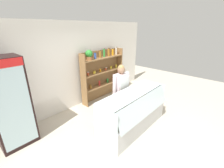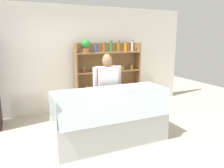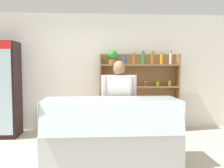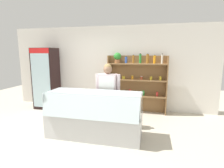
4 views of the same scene
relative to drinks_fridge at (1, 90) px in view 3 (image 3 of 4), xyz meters
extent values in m
plane|color=beige|center=(2.02, -1.58, -1.00)|extent=(12.00, 12.00, 0.00)
cube|color=white|center=(2.02, 0.52, 0.35)|extent=(6.80, 0.10, 2.70)
cube|color=black|center=(0.00, 0.01, 0.00)|extent=(0.73, 0.58, 2.01)
cylinder|color=orange|center=(0.08, -0.22, -0.66)|extent=(0.06, 0.06, 0.19)
cylinder|color=#3356B2|center=(0.23, -0.22, -0.65)|extent=(0.06, 0.06, 0.21)
cylinder|color=orange|center=(0.08, -0.22, -0.13)|extent=(0.06, 0.06, 0.18)
cylinder|color=#9E6623|center=(0.23, -0.22, -0.14)|extent=(0.06, 0.06, 0.16)
cylinder|color=#2D8C38|center=(0.20, -0.22, 0.41)|extent=(0.07, 0.07, 0.17)
cube|color=olive|center=(2.99, 0.35, -0.12)|extent=(1.80, 0.02, 1.77)
cube|color=olive|center=(2.11, 0.21, -0.12)|extent=(0.03, 0.28, 1.77)
cube|color=olive|center=(3.88, 0.21, -0.12)|extent=(0.03, 0.28, 1.77)
cube|color=olive|center=(2.99, 0.21, -0.47)|extent=(1.74, 0.28, 0.04)
cube|color=olive|center=(2.99, 0.21, 0.02)|extent=(1.74, 0.28, 0.04)
cube|color=olive|center=(2.99, 0.21, 0.52)|extent=(1.74, 0.28, 0.04)
cylinder|color=#996038|center=(2.38, 0.21, 0.59)|extent=(0.17, 0.17, 0.11)
sphere|color=#2C862D|center=(2.38, 0.21, 0.74)|extent=(0.23, 0.23, 0.23)
cylinder|color=#3356B2|center=(2.65, 0.23, 0.63)|extent=(0.08, 0.08, 0.19)
cylinder|color=black|center=(2.65, 0.21, 0.73)|extent=(0.05, 0.05, 0.02)
cylinder|color=#9E6623|center=(2.87, 0.23, 0.65)|extent=(0.06, 0.06, 0.24)
cylinder|color=black|center=(2.87, 0.21, 0.78)|extent=(0.04, 0.04, 0.02)
cylinder|color=#2D8C38|center=(3.08, 0.24, 0.67)|extent=(0.07, 0.07, 0.28)
cylinder|color=black|center=(3.08, 0.21, 0.82)|extent=(0.04, 0.04, 0.02)
cylinder|color=#9E6623|center=(3.29, 0.22, 0.67)|extent=(0.08, 0.08, 0.27)
cylinder|color=black|center=(3.29, 0.21, 0.81)|extent=(0.05, 0.05, 0.02)
cylinder|color=orange|center=(3.50, 0.21, 0.65)|extent=(0.07, 0.07, 0.23)
cylinder|color=black|center=(3.50, 0.21, 0.78)|extent=(0.04, 0.04, 0.02)
cylinder|color=silver|center=(3.71, 0.24, 0.67)|extent=(0.06, 0.06, 0.27)
cylinder|color=black|center=(3.71, 0.21, 0.81)|extent=(0.04, 0.04, 0.02)
cylinder|color=#BF4C2D|center=(2.31, 0.22, 0.09)|extent=(0.08, 0.08, 0.11)
cylinder|color=silver|center=(2.31, 0.21, 0.15)|extent=(0.08, 0.08, 0.01)
cylinder|color=yellow|center=(2.58, 0.23, 0.08)|extent=(0.09, 0.09, 0.09)
cylinder|color=gold|center=(2.58, 0.21, 0.13)|extent=(0.09, 0.09, 0.01)
cylinder|color=orange|center=(2.86, 0.22, 0.09)|extent=(0.07, 0.07, 0.10)
cylinder|color=gold|center=(2.86, 0.21, 0.15)|extent=(0.07, 0.07, 0.01)
cylinder|color=#BF4C2D|center=(3.13, 0.23, 0.08)|extent=(0.07, 0.07, 0.09)
cylinder|color=silver|center=(3.13, 0.21, 0.14)|extent=(0.07, 0.07, 0.01)
cylinder|color=yellow|center=(3.42, 0.23, 0.09)|extent=(0.08, 0.08, 0.10)
cylinder|color=gold|center=(3.42, 0.21, 0.14)|extent=(0.08, 0.08, 0.01)
cylinder|color=yellow|center=(3.69, 0.21, 0.09)|extent=(0.07, 0.07, 0.11)
cylinder|color=gold|center=(3.69, 0.21, 0.15)|extent=(0.07, 0.07, 0.01)
cube|color=#9E6623|center=(2.37, 0.21, -0.38)|extent=(0.06, 0.04, 0.15)
cube|color=red|center=(2.79, 0.21, -0.37)|extent=(0.05, 0.04, 0.18)
cube|color=#2D8C38|center=(3.20, 0.21, -0.38)|extent=(0.07, 0.05, 0.16)
cube|color=red|center=(3.62, 0.21, -0.39)|extent=(0.06, 0.05, 0.13)
cube|color=silver|center=(2.24, -1.63, -0.73)|extent=(2.06, 0.72, 0.55)
cube|color=white|center=(2.24, -1.63, -0.43)|extent=(2.00, 0.66, 0.03)
cube|color=silver|center=(2.24, -1.98, -0.23)|extent=(2.02, 0.16, 0.47)
cube|color=silver|center=(2.24, -1.58, 0.00)|extent=(2.02, 0.56, 0.01)
cube|color=silver|center=(1.22, -1.63, -0.23)|extent=(0.01, 0.68, 0.45)
cube|color=silver|center=(3.26, -1.63, -0.23)|extent=(0.01, 0.68, 0.45)
cube|color=beige|center=(1.39, -1.55, -0.39)|extent=(0.16, 0.14, 0.05)
cube|color=white|center=(1.39, -1.76, -0.39)|extent=(0.05, 0.03, 0.02)
cube|color=beige|center=(1.63, -1.55, -0.40)|extent=(0.16, 0.11, 0.04)
cube|color=white|center=(1.63, -1.76, -0.39)|extent=(0.05, 0.03, 0.02)
cube|color=tan|center=(1.87, -1.55, -0.40)|extent=(0.16, 0.11, 0.04)
cube|color=white|center=(1.87, -1.76, -0.39)|extent=(0.05, 0.03, 0.02)
cube|color=tan|center=(2.12, -1.55, -0.39)|extent=(0.16, 0.13, 0.05)
cube|color=white|center=(2.12, -1.76, -0.39)|extent=(0.05, 0.03, 0.02)
cube|color=beige|center=(2.36, -1.55, -0.39)|extent=(0.16, 0.12, 0.05)
cube|color=white|center=(2.36, -1.76, -0.39)|extent=(0.05, 0.03, 0.02)
cube|color=tan|center=(2.60, -1.55, -0.39)|extent=(0.16, 0.11, 0.05)
cube|color=white|center=(2.60, -1.76, -0.39)|extent=(0.05, 0.03, 0.02)
cube|color=beige|center=(2.85, -1.55, -0.39)|extent=(0.17, 0.14, 0.05)
cube|color=white|center=(2.85, -1.76, -0.39)|extent=(0.05, 0.03, 0.02)
cube|color=tan|center=(3.09, -1.55, -0.39)|extent=(0.16, 0.13, 0.06)
cube|color=white|center=(3.09, -1.76, -0.39)|extent=(0.05, 0.03, 0.02)
cylinder|color=tan|center=(1.39, -1.74, -0.36)|extent=(0.20, 0.15, 0.12)
cylinder|color=#C1706B|center=(1.61, -1.74, -0.36)|extent=(0.16, 0.13, 0.12)
cylinder|color=#C1706B|center=(1.83, -1.74, -0.34)|extent=(0.19, 0.18, 0.16)
cylinder|color=white|center=(2.76, -1.72, -0.31)|extent=(0.07, 0.07, 0.21)
cylinder|color=white|center=(2.86, -1.72, -0.32)|extent=(0.07, 0.07, 0.20)
cylinder|color=#383D51|center=(2.31, -1.08, -0.63)|extent=(0.13, 0.13, 0.73)
cylinder|color=#383D51|center=(2.50, -1.08, -0.63)|extent=(0.13, 0.13, 0.73)
cube|color=silver|center=(2.41, -1.08, 0.04)|extent=(0.42, 0.24, 0.61)
cube|color=white|center=(2.41, -1.21, -0.29)|extent=(0.36, 0.01, 1.13)
cylinder|color=silver|center=(2.15, -1.08, 0.07)|extent=(0.09, 0.09, 0.55)
cylinder|color=silver|center=(2.67, -1.08, 0.07)|extent=(0.09, 0.09, 0.55)
sphere|color=#8C664C|center=(2.41, -1.08, 0.45)|extent=(0.21, 0.21, 0.21)
sphere|color=#997A47|center=(2.41, -1.07, 0.50)|extent=(0.18, 0.18, 0.18)
camera|label=1|loc=(-0.61, -3.49, 1.54)|focal=24.00mm
camera|label=2|loc=(0.72, -5.06, 0.91)|focal=35.00mm
camera|label=3|loc=(2.00, -5.37, 0.51)|focal=40.00mm
camera|label=4|loc=(3.46, -5.12, 0.83)|focal=28.00mm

